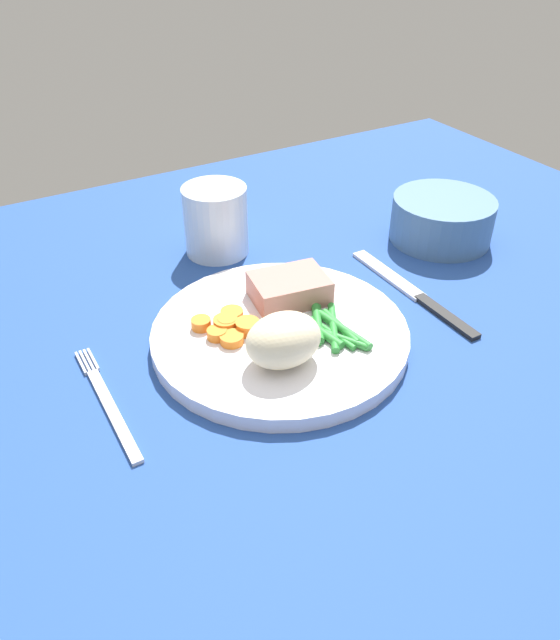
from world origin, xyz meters
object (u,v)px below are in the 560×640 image
object	(u,v)px
fork	(107,402)
water_glass	(216,225)
salad_bowl	(442,217)
dinner_plate	(280,334)
meat_portion	(289,288)
knife	(414,294)

from	to	relation	value
fork	water_glass	xyz separation A→B (cm)	(20.58, 20.38, 3.43)
water_glass	salad_bowl	size ratio (longest dim) A/B	0.66
fork	salad_bowl	bearing A→B (deg)	6.36
fork	dinner_plate	bearing A→B (deg)	-3.44
meat_portion	knife	xyz separation A→B (cm)	(13.93, -4.38, -2.77)
meat_portion	water_glass	distance (cm)	16.07
knife	salad_bowl	size ratio (longest dim) A/B	1.58
fork	knife	xyz separation A→B (cm)	(35.50, -0.03, -0.00)
dinner_plate	knife	bearing A→B (deg)	-0.94
dinner_plate	fork	xyz separation A→B (cm)	(-18.06, -0.26, -0.60)
meat_portion	water_glass	bearing A→B (deg)	93.55
salad_bowl	water_glass	bearing A→B (deg)	156.51
dinner_plate	meat_portion	bearing A→B (deg)	49.40
water_glass	salad_bowl	xyz separation A→B (cm)	(26.56, -11.54, -0.45)
meat_portion	fork	xyz separation A→B (cm)	(-21.57, -4.35, -2.77)
dinner_plate	salad_bowl	distance (cm)	30.40
salad_bowl	knife	bearing A→B (deg)	-142.69
meat_portion	fork	distance (cm)	22.18
fork	water_glass	world-z (taller)	water_glass
meat_portion	fork	size ratio (longest dim) A/B	0.47
fork	water_glass	size ratio (longest dim) A/B	1.94
dinner_plate	knife	size ratio (longest dim) A/B	1.27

